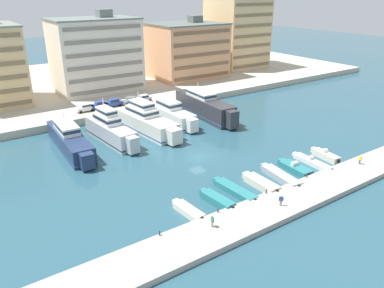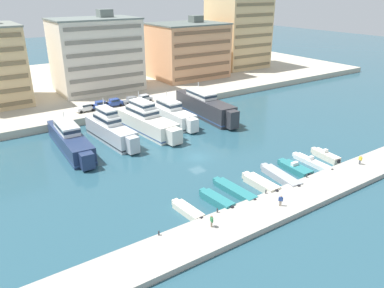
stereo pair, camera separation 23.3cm
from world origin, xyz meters
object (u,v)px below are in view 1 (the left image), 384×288
at_px(yacht_navy_far_left, 70,140).
at_px(car_blue_mid_left, 113,102).
at_px(motorboat_grey_center, 280,176).
at_px(motorboat_cream_right, 325,155).
at_px(car_silver_center, 143,98).
at_px(pedestrian_near_edge, 212,220).
at_px(motorboat_teal_mid_left, 235,190).
at_px(yacht_ivory_mid_left, 146,121).
at_px(pedestrian_far_side, 281,200).
at_px(yacht_white_center_left, 172,114).
at_px(motorboat_teal_center_right, 295,168).
at_px(yacht_charcoal_center, 205,106).
at_px(car_grey_center_left, 131,100).
at_px(motorboat_white_mid_right, 312,162).
at_px(pedestrian_mid_deck, 360,159).
at_px(motorboat_cream_center_left, 261,183).
at_px(motorboat_cream_far_left, 188,211).
at_px(car_blue_left, 100,105).
at_px(car_white_far_left, 85,107).
at_px(yacht_silver_left, 111,130).
at_px(motorboat_teal_left, 217,200).

xyz_separation_m(yacht_navy_far_left, car_blue_mid_left, (15.44, 15.98, 0.70)).
height_order(motorboat_grey_center, car_blue_mid_left, car_blue_mid_left).
xyz_separation_m(motorboat_cream_right, car_blue_mid_left, (-19.86, 44.91, 2.02)).
height_order(car_silver_center, pedestrian_near_edge, car_silver_center).
relative_size(yacht_navy_far_left, motorboat_teal_mid_left, 2.53).
bearing_deg(motorboat_cream_right, car_silver_center, 105.57).
bearing_deg(motorboat_teal_mid_left, yacht_ivory_mid_left, 87.29).
distance_m(car_blue_mid_left, pedestrian_far_side, 52.24).
relative_size(yacht_white_center_left, car_silver_center, 3.91).
height_order(motorboat_teal_center_right, pedestrian_near_edge, pedestrian_near_edge).
xyz_separation_m(yacht_charcoal_center, motorboat_teal_center_right, (-4.40, -30.91, -1.92)).
xyz_separation_m(motorboat_cream_right, car_grey_center_left, (-15.72, 44.20, 2.02)).
xyz_separation_m(yacht_navy_far_left, motorboat_white_mid_right, (31.49, -29.26, -1.49)).
xyz_separation_m(yacht_navy_far_left, motorboat_cream_right, (35.30, -28.93, -1.32)).
relative_size(motorboat_cream_right, pedestrian_mid_deck, 3.94).
xyz_separation_m(car_grey_center_left, car_silver_center, (3.40, 0.02, 0.00)).
bearing_deg(car_blue_mid_left, motorboat_cream_center_left, -85.68).
xyz_separation_m(yacht_ivory_mid_left, pedestrian_near_edge, (-9.84, -35.51, -0.53)).
distance_m(car_blue_mid_left, car_grey_center_left, 4.20).
xyz_separation_m(yacht_navy_far_left, car_grey_center_left, (19.58, 15.27, 0.70)).
xyz_separation_m(motorboat_cream_far_left, motorboat_grey_center, (17.18, -0.06, 0.06)).
distance_m(yacht_white_center_left, car_blue_left, 17.72).
distance_m(motorboat_grey_center, pedestrian_near_edge, 17.82).
distance_m(motorboat_grey_center, car_blue_left, 47.23).
xyz_separation_m(car_grey_center_left, pedestrian_near_edge, (-13.50, -50.20, -0.88)).
distance_m(motorboat_cream_far_left, motorboat_cream_right, 29.35).
bearing_deg(yacht_ivory_mid_left, car_grey_center_left, 76.01).
bearing_deg(pedestrian_mid_deck, pedestrian_far_side, -175.22).
xyz_separation_m(motorboat_cream_far_left, car_white_far_left, (2.57, 45.71, 2.17)).
bearing_deg(yacht_white_center_left, pedestrian_near_edge, -114.61).
bearing_deg(yacht_white_center_left, pedestrian_mid_deck, -69.66).
bearing_deg(pedestrian_mid_deck, car_grey_center_left, 108.86).
height_order(yacht_silver_left, car_blue_left, yacht_silver_left).
xyz_separation_m(motorboat_teal_left, motorboat_cream_center_left, (8.30, 0.08, 0.00)).
xyz_separation_m(yacht_white_center_left, car_silver_center, (-0.04, 13.23, 0.64)).
bearing_deg(motorboat_cream_right, yacht_ivory_mid_left, 123.30).
bearing_deg(motorboat_teal_center_right, yacht_ivory_mid_left, 110.72).
distance_m(motorboat_white_mid_right, car_blue_mid_left, 48.05).
relative_size(yacht_white_center_left, car_grey_center_left, 4.02).
height_order(motorboat_teal_center_right, motorboat_cream_right, motorboat_cream_right).
distance_m(yacht_charcoal_center, motorboat_cream_right, 30.87).
xyz_separation_m(motorboat_grey_center, pedestrian_mid_deck, (13.46, -4.61, 1.22)).
height_order(yacht_white_center_left, car_blue_mid_left, yacht_white_center_left).
height_order(yacht_ivory_mid_left, car_white_far_left, yacht_ivory_mid_left).
relative_size(yacht_navy_far_left, car_blue_mid_left, 5.17).
bearing_deg(yacht_white_center_left, motorboat_white_mid_right, -74.88).
bearing_deg(pedestrian_mid_deck, yacht_ivory_mid_left, 120.48).
bearing_deg(motorboat_teal_mid_left, car_silver_center, 79.22).
bearing_deg(motorboat_cream_far_left, car_blue_mid_left, 78.32).
bearing_deg(motorboat_teal_center_right, motorboat_grey_center, -170.41).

